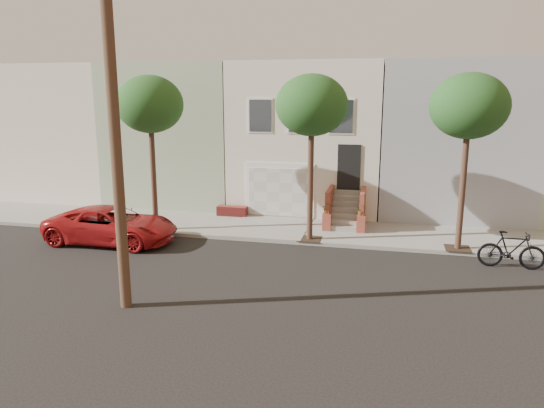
# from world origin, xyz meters

# --- Properties ---
(ground) EXTENTS (90.00, 90.00, 0.00)m
(ground) POSITION_xyz_m (0.00, 0.00, 0.00)
(ground) COLOR black
(ground) RESTS_ON ground
(sidewalk) EXTENTS (40.00, 3.70, 0.15)m
(sidewalk) POSITION_xyz_m (0.00, 5.35, 0.07)
(sidewalk) COLOR gray
(sidewalk) RESTS_ON ground
(house_row) EXTENTS (33.10, 11.70, 7.00)m
(house_row) POSITION_xyz_m (0.00, 11.19, 3.64)
(house_row) COLOR beige
(house_row) RESTS_ON sidewalk
(tree_left) EXTENTS (2.70, 2.57, 6.30)m
(tree_left) POSITION_xyz_m (-5.50, 3.90, 5.26)
(tree_left) COLOR #2D2116
(tree_left) RESTS_ON sidewalk
(tree_mid) EXTENTS (2.70, 2.57, 6.30)m
(tree_mid) POSITION_xyz_m (1.00, 3.90, 5.26)
(tree_mid) COLOR #2D2116
(tree_mid) RESTS_ON sidewalk
(tree_right) EXTENTS (2.70, 2.57, 6.30)m
(tree_right) POSITION_xyz_m (6.50, 3.90, 5.26)
(tree_right) COLOR #2D2116
(tree_right) RESTS_ON sidewalk
(pickup_truck) EXTENTS (5.12, 2.39, 1.42)m
(pickup_truck) POSITION_xyz_m (-6.53, 2.19, 0.71)
(pickup_truck) COLOR #A71618
(pickup_truck) RESTS_ON ground
(motorcycle) EXTENTS (2.14, 0.70, 1.27)m
(motorcycle) POSITION_xyz_m (8.00, 2.50, 0.64)
(motorcycle) COLOR black
(motorcycle) RESTS_ON ground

